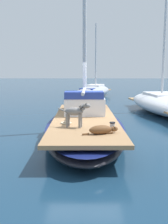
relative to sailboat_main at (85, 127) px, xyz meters
name	(u,v)px	position (x,y,z in m)	size (l,w,h in m)	color
ground_plane	(85,137)	(0.00, 0.00, -0.34)	(120.00, 120.00, 0.00)	navy
sailboat_main	(85,127)	(0.00, 0.00, 0.00)	(2.74, 7.31, 0.66)	black
mast_main	(84,34)	(-0.03, 0.73, 3.14)	(0.14, 2.27, 6.30)	silver
cabin_house	(84,103)	(-0.04, 1.12, 0.67)	(1.47, 2.26, 0.84)	silver
dog_brown	(102,130)	(0.48, -2.25, 0.43)	(0.92, 0.45, 0.22)	brown
dog_grey	(76,112)	(-0.22, -1.51, 0.75)	(0.93, 0.35, 0.70)	gray
deck_winch	(112,126)	(0.77, -1.80, 0.42)	(0.16, 0.16, 0.21)	#B7B7BC
coiled_rope	(66,123)	(-0.53, -1.01, 0.35)	(0.32, 0.32, 0.04)	beige
moored_boat_far_astern	(93,91)	(0.41, 12.93, 0.18)	(3.85, 6.81, 5.94)	#B2B7C1
moored_boat_starboard_side	(167,103)	(4.13, 4.85, 0.21)	(3.75, 7.82, 8.37)	white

